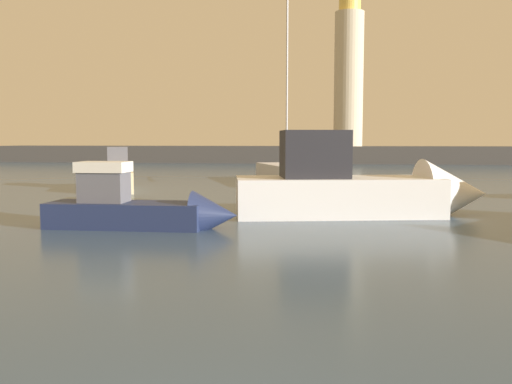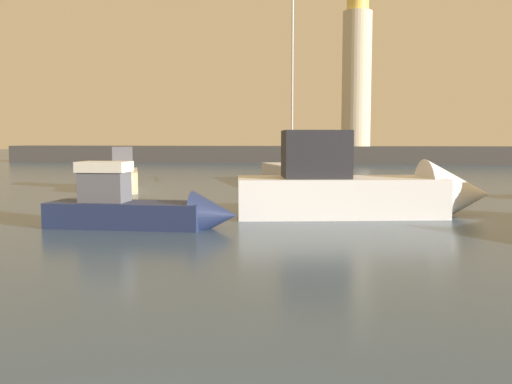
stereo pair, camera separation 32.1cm
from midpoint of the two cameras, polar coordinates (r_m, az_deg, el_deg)
name	(u,v)px [view 1 (the left image)]	position (r m, az deg, el deg)	size (l,w,h in m)	color
ground_plane	(316,185)	(33.71, 5.85, 0.74)	(220.00, 220.00, 0.00)	#384C60
breakwater	(325,155)	(64.25, 6.86, 3.77)	(76.74, 4.42, 1.93)	#423F3D
lighthouse	(349,69)	(64.70, 9.23, 12.16)	(3.21, 3.21, 17.98)	beige
motorboat_1	(371,189)	(20.33, 11.09, 0.30)	(9.28, 4.27, 3.52)	white
motorboat_4	(118,177)	(30.14, -14.09, 1.43)	(3.60, 6.24, 2.44)	beige
motorboat_5	(147,209)	(17.51, -11.45, -1.72)	(5.86, 1.60, 2.32)	#1E284C
sailboat_moored	(291,174)	(34.33, 3.27, 1.85)	(5.32, 9.11, 11.50)	silver
mooring_buoy	(319,186)	(27.13, 6.10, 0.63)	(0.95, 0.95, 0.95)	red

